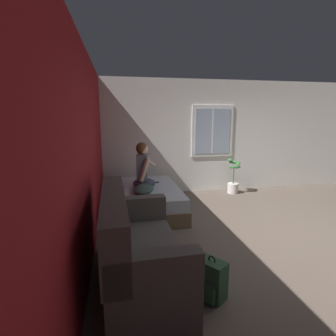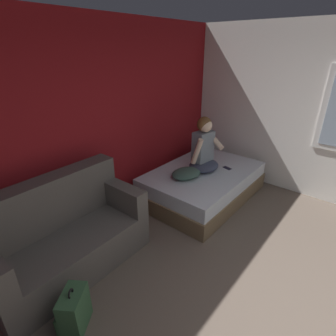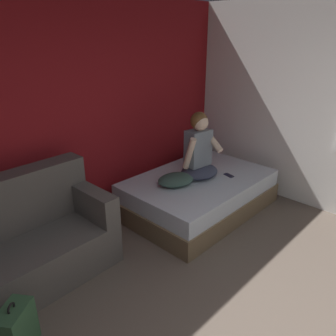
# 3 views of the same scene
# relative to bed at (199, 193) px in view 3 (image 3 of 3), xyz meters

# --- Properties ---
(wall_back_accent) EXTENTS (10.64, 0.16, 2.70)m
(wall_back_accent) POSITION_rel_bed_xyz_m (-1.65, 0.94, 1.11)
(wall_back_accent) COLOR maroon
(wall_back_accent) RESTS_ON ground
(bed) EXTENTS (2.00, 1.34, 0.48)m
(bed) POSITION_rel_bed_xyz_m (0.00, 0.00, 0.00)
(bed) COLOR brown
(bed) RESTS_ON ground
(couch) EXTENTS (1.72, 0.86, 1.04)m
(couch) POSITION_rel_bed_xyz_m (-2.29, 0.34, 0.16)
(couch) COLOR #514C47
(couch) RESTS_ON ground
(person_seated) EXTENTS (0.57, 0.50, 0.88)m
(person_seated) POSITION_rel_bed_xyz_m (0.01, 0.03, 0.60)
(person_seated) COLOR #383D51
(person_seated) RESTS_ON bed
(backpack) EXTENTS (0.35, 0.34, 0.46)m
(backpack) POSITION_rel_bed_xyz_m (-2.67, -0.39, -0.04)
(backpack) COLOR #2D5133
(backpack) RESTS_ON ground
(throw_pillow) EXTENTS (0.56, 0.48, 0.14)m
(throw_pillow) POSITION_rel_bed_xyz_m (-0.39, 0.07, 0.31)
(throw_pillow) COLOR #385147
(throw_pillow) RESTS_ON bed
(cell_phone) EXTENTS (0.10, 0.16, 0.01)m
(cell_phone) POSITION_rel_bed_xyz_m (0.32, -0.26, 0.25)
(cell_phone) COLOR black
(cell_phone) RESTS_ON bed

